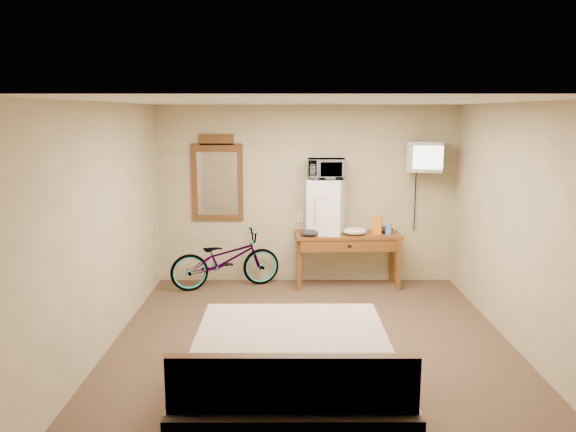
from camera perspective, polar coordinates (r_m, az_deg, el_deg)
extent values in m
plane|color=#413120|center=(6.04, 2.41, -12.88)|extent=(4.60, 4.60, 0.00)
plane|color=silver|center=(5.55, 2.61, 11.55)|extent=(4.60, 4.60, 0.00)
cube|color=#C9B68E|center=(7.93, 1.81, 2.17)|extent=(4.20, 0.04, 2.50)
cube|color=#C9B68E|center=(3.45, 4.11, -8.95)|extent=(4.20, 0.04, 2.50)
cube|color=#C9B68E|center=(5.96, -18.12, -1.13)|extent=(0.04, 4.60, 2.50)
cube|color=#C9B68E|center=(6.13, 22.53, -1.11)|extent=(0.04, 4.60, 2.50)
cube|color=silver|center=(7.97, 1.22, -0.19)|extent=(0.08, 0.01, 0.13)
cube|color=brown|center=(7.81, 6.08, -1.90)|extent=(1.47, 0.63, 0.04)
cube|color=brown|center=(7.64, 1.15, -5.02)|extent=(0.06, 0.06, 0.71)
cube|color=brown|center=(7.78, 11.15, -4.93)|extent=(0.06, 0.06, 0.71)
cube|color=brown|center=(8.08, 1.09, -4.16)|extent=(0.06, 0.06, 0.71)
cube|color=brown|center=(8.21, 10.55, -4.09)|extent=(0.06, 0.06, 0.71)
cube|color=brown|center=(7.59, 6.25, -3.04)|extent=(1.33, 0.11, 0.16)
cube|color=black|center=(7.57, 6.27, -3.07)|extent=(0.05, 0.02, 0.03)
cube|color=white|center=(7.72, 3.89, 1.00)|extent=(0.55, 0.54, 0.75)
cube|color=#ABABA5|center=(7.48, 4.02, 1.86)|extent=(0.46, 0.01, 0.00)
cylinder|color=#ABABA5|center=(7.50, 2.74, 0.37)|extent=(0.02, 0.02, 0.27)
imported|color=white|center=(7.65, 3.94, 4.81)|extent=(0.50, 0.34, 0.28)
cube|color=orange|center=(7.77, 9.07, -0.97)|extent=(0.14, 0.11, 0.24)
cylinder|color=#4689F0|center=(7.80, 10.19, -1.31)|extent=(0.09, 0.09, 0.15)
ellipsoid|color=beige|center=(7.70, 6.79, -1.55)|extent=(0.33, 0.25, 0.10)
ellipsoid|color=black|center=(7.57, 2.18, -1.73)|extent=(0.25, 0.18, 0.09)
ellipsoid|color=black|center=(7.91, 9.93, -1.35)|extent=(0.20, 0.16, 0.09)
cube|color=black|center=(8.07, 13.23, 5.38)|extent=(0.14, 0.02, 0.14)
cylinder|color=black|center=(8.03, 13.30, 5.35)|extent=(0.05, 0.30, 0.05)
cube|color=#ABABA5|center=(7.80, 13.70, 5.91)|extent=(0.53, 0.47, 0.41)
cube|color=white|center=(7.61, 14.04, 5.79)|extent=(0.38, 0.09, 0.31)
cube|color=black|center=(8.00, 13.37, 6.03)|extent=(0.29, 0.07, 0.25)
cube|color=brown|center=(7.94, -7.18, 3.43)|extent=(0.71, 0.04, 1.08)
cube|color=brown|center=(7.89, -7.28, 7.72)|extent=(0.48, 0.04, 0.15)
cube|color=white|center=(7.92, -7.19, 3.26)|extent=(0.56, 0.01, 0.89)
imported|color=black|center=(7.80, -6.37, -4.40)|extent=(1.61, 0.97, 0.80)
cube|color=brown|center=(4.78, 0.38, -16.87)|extent=(1.61, 2.14, 0.40)
cube|color=beige|center=(4.67, 0.38, -14.15)|extent=(1.65, 2.18, 0.14)
cube|color=brown|center=(3.77, 0.47, -18.85)|extent=(1.60, 0.08, 0.70)
ellipsoid|color=white|center=(4.04, -5.08, -16.26)|extent=(0.57, 0.35, 0.20)
ellipsoid|color=white|center=(4.05, 5.95, -16.24)|extent=(0.57, 0.35, 0.20)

